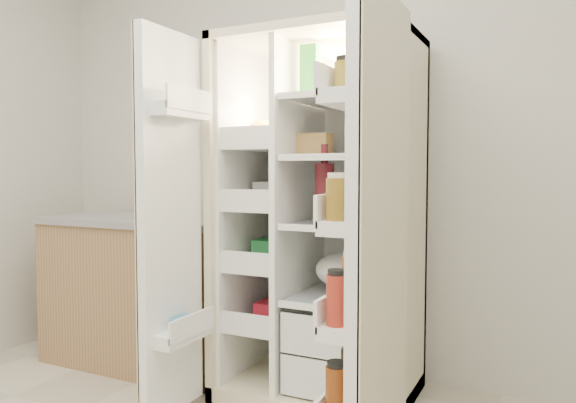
% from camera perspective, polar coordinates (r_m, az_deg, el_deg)
% --- Properties ---
extents(wall_back, '(4.00, 0.02, 2.70)m').
position_cam_1_polar(wall_back, '(3.12, 5.42, 7.11)').
color(wall_back, beige).
rests_on(wall_back, floor).
extents(refrigerator, '(0.92, 0.70, 1.80)m').
position_cam_1_polar(refrigerator, '(2.80, 4.09, -4.88)').
color(refrigerator, beige).
rests_on(refrigerator, floor).
extents(freezer_door, '(0.15, 0.40, 1.72)m').
position_cam_1_polar(freezer_door, '(2.52, -12.15, -2.47)').
color(freezer_door, white).
rests_on(freezer_door, floor).
extents(fridge_door, '(0.17, 0.58, 1.72)m').
position_cam_1_polar(fridge_door, '(1.98, 9.01, -4.50)').
color(fridge_door, white).
rests_on(fridge_door, floor).
extents(kitchen_counter, '(1.20, 0.64, 0.87)m').
position_cam_1_polar(kitchen_counter, '(3.38, -14.52, -8.87)').
color(kitchen_counter, '#A27A51').
rests_on(kitchen_counter, floor).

